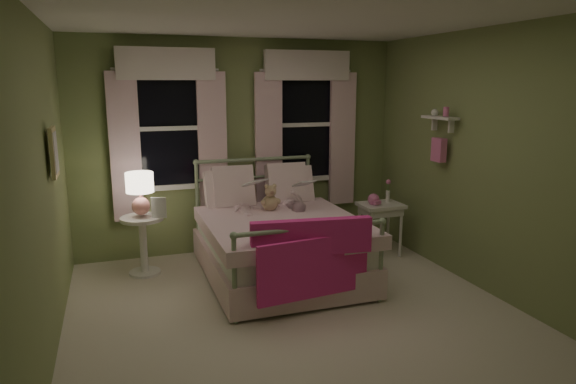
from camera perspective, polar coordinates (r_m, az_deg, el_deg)
name	(u,v)px	position (r m, az deg, el deg)	size (l,w,h in m)	color
room_shell	(298,175)	(4.38, 1.11, 1.95)	(4.20, 4.20, 4.20)	beige
bed	(278,241)	(5.60, -1.16, -5.47)	(1.58, 2.03, 1.18)	white
pink_throw	(313,250)	(4.61, 2.76, -6.41)	(1.10, 0.27, 0.71)	#DC2B87
child_left	(242,187)	(5.78, -5.11, 0.59)	(0.26, 0.17, 0.71)	#F7D1DD
child_right	(289,183)	(5.94, 0.14, 1.04)	(0.36, 0.28, 0.73)	#F7D1DD
book_left	(248,188)	(5.54, -4.49, 0.48)	(0.20, 0.27, 0.03)	beige
book_right	(297,188)	(5.71, 0.96, 0.43)	(0.20, 0.27, 0.02)	beige
teddy_bear	(270,199)	(5.74, -1.98, -0.83)	(0.23, 0.19, 0.31)	tan
nightstand_left	(143,237)	(5.83, -15.82, -4.86)	(0.46, 0.46, 0.65)	white
table_lamp	(140,189)	(5.71, -16.13, 0.30)	(0.29, 0.29, 0.46)	#DE8883
book_nightstand	(152,217)	(5.70, -14.91, -2.71)	(0.16, 0.22, 0.02)	beige
nightstand_right	(381,212)	(6.28, 10.24, -2.16)	(0.50, 0.40, 0.64)	white
pink_toy	(374,199)	(6.19, 9.51, -0.83)	(0.14, 0.20, 0.14)	pink
bud_vase	(388,191)	(6.33, 11.05, 0.14)	(0.06, 0.06, 0.28)	white
window_left	(169,122)	(6.13, -13.11, 7.54)	(1.34, 0.13, 1.96)	black
window_right	(306,119)	(6.53, 2.04, 8.10)	(1.34, 0.13, 1.96)	black
wall_shelf	(439,134)	(5.86, 16.48, 6.20)	(0.15, 0.50, 0.60)	white
framed_picture	(54,152)	(4.71, -24.56, 4.03)	(0.03, 0.32, 0.42)	beige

